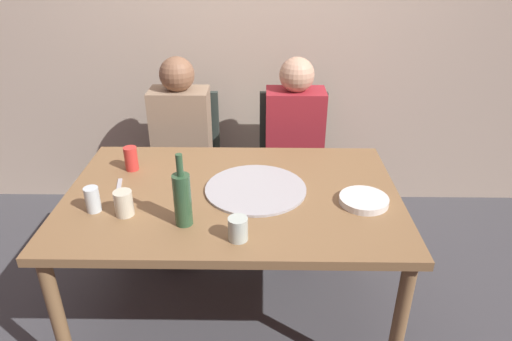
# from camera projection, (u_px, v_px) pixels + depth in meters

# --- Properties ---
(ground_plane) EXTENTS (8.00, 8.00, 0.00)m
(ground_plane) POSITION_uv_depth(u_px,v_px,m) (236.00, 312.00, 2.45)
(ground_plane) COLOR #424247
(back_wall) EXTENTS (6.00, 0.10, 2.60)m
(back_wall) POSITION_uv_depth(u_px,v_px,m) (242.00, 21.00, 2.98)
(back_wall) COLOR #BCA893
(back_wall) RESTS_ON ground_plane
(dining_table) EXTENTS (1.53, 0.99, 0.75)m
(dining_table) POSITION_uv_depth(u_px,v_px,m) (233.00, 206.00, 2.14)
(dining_table) COLOR olive
(dining_table) RESTS_ON ground_plane
(pizza_tray) EXTENTS (0.47, 0.47, 0.01)m
(pizza_tray) POSITION_uv_depth(u_px,v_px,m) (256.00, 189.00, 2.12)
(pizza_tray) COLOR #ADADB2
(pizza_tray) RESTS_ON dining_table
(wine_bottle) EXTENTS (0.07, 0.07, 0.32)m
(wine_bottle) POSITION_uv_depth(u_px,v_px,m) (182.00, 198.00, 1.82)
(wine_bottle) COLOR #2D5133
(wine_bottle) RESTS_ON dining_table
(tumbler_near) EXTENTS (0.06, 0.06, 0.11)m
(tumbler_near) POSITION_uv_depth(u_px,v_px,m) (93.00, 199.00, 1.94)
(tumbler_near) COLOR silver
(tumbler_near) RESTS_ON dining_table
(tumbler_far) EXTENTS (0.08, 0.08, 0.10)m
(tumbler_far) POSITION_uv_depth(u_px,v_px,m) (238.00, 229.00, 1.76)
(tumbler_far) COLOR #B7C6BC
(tumbler_far) RESTS_ON dining_table
(wine_glass) EXTENTS (0.08, 0.08, 0.11)m
(wine_glass) POSITION_uv_depth(u_px,v_px,m) (124.00, 203.00, 1.91)
(wine_glass) COLOR beige
(wine_glass) RESTS_ON dining_table
(soda_can) EXTENTS (0.07, 0.07, 0.12)m
(soda_can) POSITION_uv_depth(u_px,v_px,m) (131.00, 159.00, 2.28)
(soda_can) COLOR red
(soda_can) RESTS_ON dining_table
(plate_stack) EXTENTS (0.22, 0.22, 0.03)m
(plate_stack) POSITION_uv_depth(u_px,v_px,m) (364.00, 200.00, 2.01)
(plate_stack) COLOR white
(plate_stack) RESTS_ON dining_table
(table_knife) EXTENTS (0.06, 0.22, 0.01)m
(table_knife) POSITION_uv_depth(u_px,v_px,m) (118.00, 190.00, 2.12)
(table_knife) COLOR #B7B7BC
(table_knife) RESTS_ON dining_table
(chair_left) EXTENTS (0.44, 0.44, 0.90)m
(chair_left) POSITION_uv_depth(u_px,v_px,m) (185.00, 154.00, 3.01)
(chair_left) COLOR #2D3833
(chair_left) RESTS_ON ground_plane
(chair_right) EXTENTS (0.44, 0.44, 0.90)m
(chair_right) POSITION_uv_depth(u_px,v_px,m) (293.00, 155.00, 3.00)
(chair_right) COLOR #2D3833
(chair_right) RESTS_ON ground_plane
(guest_in_sweater) EXTENTS (0.36, 0.56, 1.17)m
(guest_in_sweater) POSITION_uv_depth(u_px,v_px,m) (180.00, 146.00, 2.82)
(guest_in_sweater) COLOR #937A60
(guest_in_sweater) RESTS_ON ground_plane
(guest_in_beanie) EXTENTS (0.36, 0.56, 1.17)m
(guest_in_beanie) POSITION_uv_depth(u_px,v_px,m) (295.00, 146.00, 2.81)
(guest_in_beanie) COLOR maroon
(guest_in_beanie) RESTS_ON ground_plane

